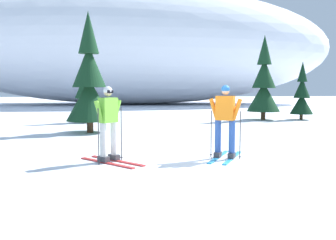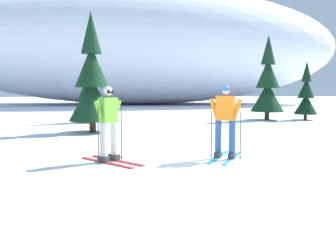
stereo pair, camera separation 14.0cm
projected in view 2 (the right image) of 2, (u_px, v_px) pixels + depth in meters
The scene contains 8 objects.
ground_plane at pixel (203, 167), 7.86m from camera, with size 120.00×120.00×0.00m, color white.
skier_lime_jacket at pixel (109, 123), 8.39m from camera, with size 1.51×1.57×1.73m.
skier_orange_jacket at pixel (225, 120), 8.74m from camera, with size 1.20×1.74×1.76m.
pine_tree_far_left at pixel (87, 96), 17.77m from camera, with size 1.21×1.21×3.13m.
pine_tree_center_left at pixel (92, 82), 13.84m from camera, with size 1.75×1.75×4.54m.
pine_tree_center_right at pixel (268, 85), 19.20m from camera, with size 1.71×1.71×4.43m.
pine_tree_far_right at pixel (306, 96), 19.24m from camera, with size 1.18×1.18×3.06m.
snow_ridge_background at pixel (137, 47), 36.93m from camera, with size 40.88×15.77×11.54m, color white.
Camera 2 is at (-1.45, -7.64, 1.71)m, focal length 39.33 mm.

